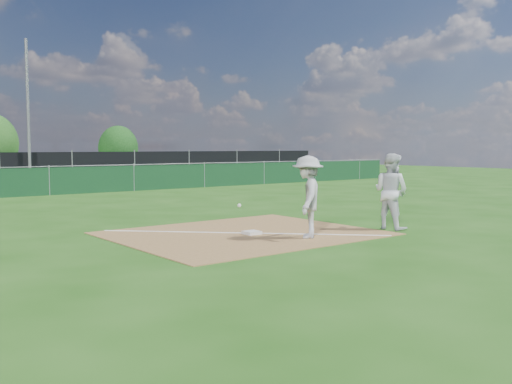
# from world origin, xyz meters

# --- Properties ---
(ground) EXTENTS (90.00, 90.00, 0.00)m
(ground) POSITION_xyz_m (0.00, 10.00, 0.00)
(ground) COLOR #1B4A0F
(ground) RESTS_ON ground
(infield_dirt) EXTENTS (6.00, 5.00, 0.02)m
(infield_dirt) POSITION_xyz_m (0.00, 1.00, 0.01)
(infield_dirt) COLOR brown
(infield_dirt) RESTS_ON ground
(foul_line) EXTENTS (5.01, 5.01, 0.01)m
(foul_line) POSITION_xyz_m (0.00, 1.00, 0.03)
(foul_line) COLOR white
(foul_line) RESTS_ON infield_dirt
(green_fence) EXTENTS (44.00, 0.05, 1.20)m
(green_fence) POSITION_xyz_m (0.00, 15.00, 0.60)
(green_fence) COLOR black
(green_fence) RESTS_ON ground
(black_fence) EXTENTS (46.00, 0.04, 1.80)m
(black_fence) POSITION_xyz_m (0.00, 23.00, 0.90)
(black_fence) COLOR black
(black_fence) RESTS_ON ground
(light_pole) EXTENTS (0.16, 0.16, 8.00)m
(light_pole) POSITION_xyz_m (1.50, 22.70, 4.00)
(light_pole) COLOR slate
(light_pole) RESTS_ON ground
(first_base) EXTENTS (0.37, 0.37, 0.08)m
(first_base) POSITION_xyz_m (0.05, 0.76, 0.06)
(first_base) COLOR silver
(first_base) RESTS_ON infield_dirt
(play_at_first) EXTENTS (2.63, 1.35, 1.89)m
(play_at_first) POSITION_xyz_m (0.74, -0.44, 0.96)
(play_at_first) COLOR silver
(play_at_first) RESTS_ON infield_dirt
(runner) EXTENTS (0.80, 0.99, 1.94)m
(runner) POSITION_xyz_m (3.44, -0.67, 0.97)
(runner) COLOR silver
(runner) RESTS_ON ground
(car_right) EXTENTS (5.06, 3.57, 1.36)m
(car_right) POSITION_xyz_m (3.37, 28.45, 0.69)
(car_right) COLOR black
(car_right) RESTS_ON parking_lot
(tree_right) EXTENTS (3.24, 3.24, 3.85)m
(tree_right) POSITION_xyz_m (12.10, 34.25, 1.98)
(tree_right) COLOR #382316
(tree_right) RESTS_ON ground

